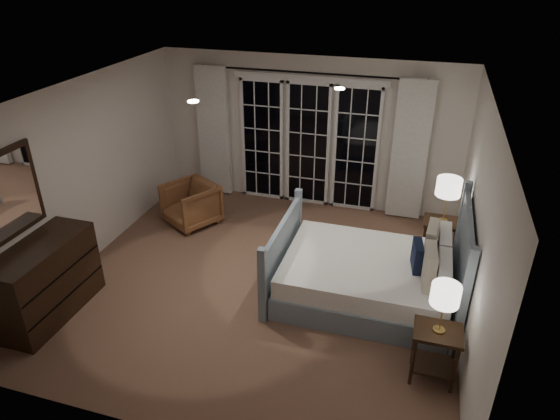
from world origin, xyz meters
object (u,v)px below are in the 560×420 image
(bed, at_px, (370,276))
(lamp_right, at_px, (449,187))
(nightstand_left, at_px, (436,347))
(lamp_left, at_px, (445,295))
(nightstand_right, at_px, (441,235))
(armchair, at_px, (191,204))
(dresser, at_px, (45,280))

(bed, relative_size, lamp_right, 3.51)
(nightstand_left, height_order, lamp_left, lamp_left)
(lamp_left, bearing_deg, nightstand_right, 89.58)
(bed, distance_m, lamp_right, 1.61)
(lamp_left, distance_m, lamp_right, 2.29)
(nightstand_right, height_order, lamp_right, lamp_right)
(nightstand_left, distance_m, nightstand_right, 2.28)
(nightstand_left, distance_m, lamp_left, 0.64)
(armchair, xyz_separation_m, dresser, (-0.65, -2.54, 0.13))
(armchair, bearing_deg, bed, 10.62)
(nightstand_left, distance_m, lamp_right, 2.40)
(nightstand_right, xyz_separation_m, lamp_right, (0.00, 0.00, 0.73))
(lamp_right, height_order, dresser, lamp_right)
(lamp_left, height_order, dresser, lamp_left)
(armchair, distance_m, dresser, 2.63)
(lamp_right, bearing_deg, nightstand_right, 0.00)
(bed, height_order, dresser, bed)
(bed, relative_size, nightstand_right, 3.45)
(bed, xyz_separation_m, lamp_right, (0.81, 1.12, 0.82))
(nightstand_right, bearing_deg, armchair, 179.85)
(bed, height_order, lamp_right, bed)
(nightstand_right, distance_m, dresser, 5.13)
(lamp_left, relative_size, dresser, 0.40)
(nightstand_left, height_order, lamp_right, lamp_right)
(bed, bearing_deg, armchair, 159.27)
(armchair, bearing_deg, dresser, -73.00)
(nightstand_left, height_order, armchair, armchair)
(lamp_left, xyz_separation_m, armchair, (-3.79, 2.29, -0.71))
(nightstand_right, relative_size, dresser, 0.48)
(nightstand_left, relative_size, lamp_right, 0.98)
(nightstand_left, bearing_deg, armchair, 148.82)
(nightstand_right, xyz_separation_m, dresser, (-4.46, -2.53, 0.05))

